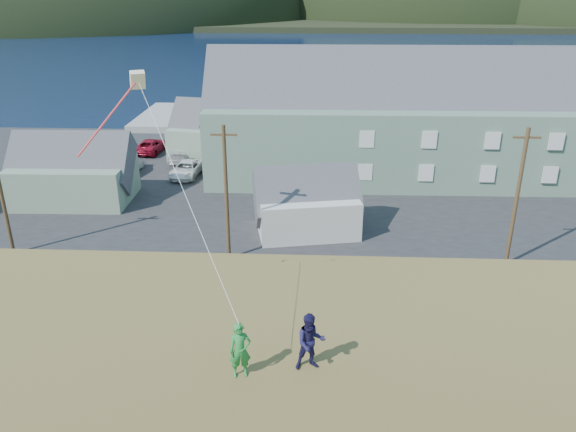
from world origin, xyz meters
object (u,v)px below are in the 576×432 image
object	(u,v)px
shed_white	(307,203)
shed_palegreen_far	(225,133)
wharf	(242,118)
kite_flyer_navy	(310,342)
lodge	(429,119)
shed_palegreen_near	(72,171)
kite_flyer_green	(240,350)

from	to	relation	value
shed_white	shed_palegreen_far	size ratio (longest dim) A/B	0.70
wharf	shed_white	world-z (taller)	shed_white
shed_white	shed_palegreen_far	world-z (taller)	shed_palegreen_far
shed_white	kite_flyer_navy	bearing A→B (deg)	-100.09
wharf	shed_white	distance (m)	35.13
lodge	shed_palegreen_near	bearing A→B (deg)	-165.53
wharf	shed_white	bearing A→B (deg)	-75.35
wharf	shed_palegreen_near	xyz separation A→B (m)	(-10.02, -28.79, 2.15)
wharf	shed_palegreen_far	world-z (taller)	shed_palegreen_far
wharf	shed_palegreen_far	size ratio (longest dim) A/B	2.24
wharf	shed_white	size ratio (longest dim) A/B	3.19
lodge	kite_flyer_navy	distance (m)	39.22
lodge	shed_palegreen_near	xyz separation A→B (m)	(-29.59, -8.02, -2.74)
lodge	kite_flyer_navy	world-z (taller)	lodge
lodge	kite_flyer_navy	size ratio (longest dim) A/B	24.46
lodge	kite_flyer_green	bearing A→B (deg)	-108.23
wharf	shed_palegreen_far	distance (m)	16.66
wharf	shed_palegreen_far	bearing A→B (deg)	-88.45
kite_flyer_navy	shed_white	bearing A→B (deg)	78.99
shed_palegreen_near	shed_palegreen_far	size ratio (longest dim) A/B	0.83
shed_palegreen_near	shed_white	bearing A→B (deg)	-16.59
wharf	kite_flyer_green	distance (m)	59.89
shed_palegreen_far	shed_white	bearing A→B (deg)	-53.15
shed_palegreen_near	kite_flyer_green	world-z (taller)	kite_flyer_green
kite_flyer_navy	shed_palegreen_far	bearing A→B (deg)	89.88
shed_palegreen_near	kite_flyer_navy	world-z (taller)	kite_flyer_navy
wharf	shed_palegreen_near	distance (m)	30.56
kite_flyer_green	kite_flyer_navy	bearing A→B (deg)	-2.98
wharf	lodge	size ratio (longest dim) A/B	0.65
wharf	kite_flyer_green	world-z (taller)	kite_flyer_green
wharf	shed_palegreen_near	bearing A→B (deg)	-109.20
shed_white	kite_flyer_navy	size ratio (longest dim) A/B	5.01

